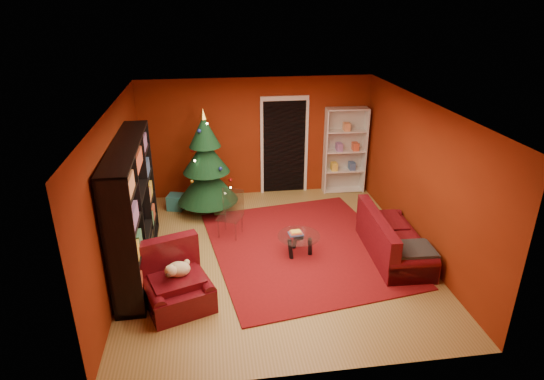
{
  "coord_description": "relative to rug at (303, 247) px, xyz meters",
  "views": [
    {
      "loc": [
        -1.0,
        -6.77,
        4.15
      ],
      "look_at": [
        0.0,
        0.4,
        1.05
      ],
      "focal_mm": 30.0,
      "sensor_mm": 36.0,
      "label": 1
    }
  ],
  "objects": [
    {
      "name": "wall_back",
      "position": [
        -0.52,
        2.62,
        1.29
      ],
      "size": [
        5.0,
        0.05,
        2.6
      ],
      "primitive_type": "cube",
      "color": "maroon",
      "rests_on": "ground"
    },
    {
      "name": "sofa",
      "position": [
        1.5,
        -0.47,
        0.38
      ],
      "size": [
        0.91,
        1.87,
        0.79
      ],
      "primitive_type": null,
      "rotation": [
        0.0,
        0.0,
        1.53
      ],
      "color": "#4A0A12",
      "rests_on": "rug"
    },
    {
      "name": "dog",
      "position": [
        -2.08,
        -1.29,
        0.55
      ],
      "size": [
        0.48,
        0.42,
        0.25
      ],
      "primitive_type": null,
      "rotation": [
        0.0,
        0.0,
        0.34
      ],
      "color": "beige",
      "rests_on": "armchair"
    },
    {
      "name": "gift_box_teal",
      "position": [
        -2.33,
        1.96,
        0.15
      ],
      "size": [
        0.39,
        0.39,
        0.32
      ],
      "primitive_type": "cube",
      "rotation": [
        0.0,
        0.0,
        -0.27
      ],
      "color": "#227580",
      "rests_on": "floor"
    },
    {
      "name": "doorway",
      "position": [
        0.08,
        2.58,
        1.04
      ],
      "size": [
        1.06,
        0.6,
        2.16
      ],
      "primitive_type": null,
      "color": "black",
      "rests_on": "floor"
    },
    {
      "name": "christmas_tree",
      "position": [
        -1.65,
        1.72,
        1.05
      ],
      "size": [
        1.4,
        1.4,
        2.19
      ],
      "primitive_type": null,
      "rotation": [
        0.0,
        0.0,
        0.15
      ],
      "color": "black",
      "rests_on": "floor"
    },
    {
      "name": "gift_box_red",
      "position": [
        -1.91,
        2.33,
        0.1
      ],
      "size": [
        0.26,
        0.26,
        0.22
      ],
      "primitive_type": "cube",
      "rotation": [
        0.0,
        0.0,
        0.24
      ],
      "color": "#9F281D",
      "rests_on": "floor"
    },
    {
      "name": "gift_box_green",
      "position": [
        -1.42,
        1.61,
        0.11
      ],
      "size": [
        0.25,
        0.25,
        0.24
      ],
      "primitive_type": "cube",
      "rotation": [
        0.0,
        0.0,
        0.04
      ],
      "color": "#327034",
      "rests_on": "floor"
    },
    {
      "name": "coffee_table",
      "position": [
        -0.12,
        -0.21,
        0.18
      ],
      "size": [
        0.79,
        0.79,
        0.46
      ],
      "primitive_type": null,
      "rotation": [
        0.0,
        0.0,
        0.09
      ],
      "color": "gray",
      "rests_on": "rug"
    },
    {
      "name": "white_bookshelf",
      "position": [
        1.43,
        2.42,
        0.95
      ],
      "size": [
        0.93,
        0.36,
        1.98
      ],
      "primitive_type": null,
      "rotation": [
        0.0,
        0.0,
        -0.04
      ],
      "color": "white",
      "rests_on": "floor"
    },
    {
      "name": "floor",
      "position": [
        -0.52,
        -0.15,
        -0.04
      ],
      "size": [
        5.0,
        5.5,
        0.05
      ],
      "primitive_type": "cube",
      "color": "olive",
      "rests_on": "ground"
    },
    {
      "name": "wall_left",
      "position": [
        -3.05,
        -0.15,
        1.29
      ],
      "size": [
        0.05,
        5.5,
        2.6
      ],
      "primitive_type": "cube",
      "color": "maroon",
      "rests_on": "ground"
    },
    {
      "name": "armchair",
      "position": [
        -2.11,
        -1.35,
        0.37
      ],
      "size": [
        1.24,
        1.24,
        0.76
      ],
      "primitive_type": null,
      "rotation": [
        0.0,
        0.0,
        0.34
      ],
      "color": "#4A0A12",
      "rests_on": "rug"
    },
    {
      "name": "media_unit",
      "position": [
        -2.8,
        -0.21,
        1.05
      ],
      "size": [
        0.48,
        2.78,
        2.13
      ],
      "primitive_type": null,
      "rotation": [
        0.0,
        0.0,
        0.02
      ],
      "color": "black",
      "rests_on": "floor"
    },
    {
      "name": "rug",
      "position": [
        0.0,
        0.0,
        0.0
      ],
      "size": [
        3.61,
        4.03,
        0.02
      ],
      "primitive_type": "cube",
      "rotation": [
        0.0,
        0.0,
        0.15
      ],
      "color": "maroon",
      "rests_on": "floor"
    },
    {
      "name": "ceiling",
      "position": [
        -0.52,
        -0.15,
        2.61
      ],
      "size": [
        5.0,
        5.5,
        0.05
      ],
      "primitive_type": "cube",
      "color": "silver",
      "rests_on": "wall_back"
    },
    {
      "name": "wall_right",
      "position": [
        2.0,
        -0.15,
        1.29
      ],
      "size": [
        0.05,
        5.5,
        2.6
      ],
      "primitive_type": "cube",
      "color": "maroon",
      "rests_on": "ground"
    },
    {
      "name": "acrylic_chair",
      "position": [
        -1.25,
        0.61,
        0.39
      ],
      "size": [
        0.56,
        0.58,
        0.8
      ],
      "primitive_type": null,
      "rotation": [
        0.0,
        0.0,
        -0.43
      ],
      "color": "#66605B",
      "rests_on": "rug"
    }
  ]
}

